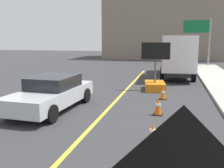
{
  "coord_description": "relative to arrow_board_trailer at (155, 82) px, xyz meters",
  "views": [
    {
      "loc": [
        2.59,
        0.04,
        2.92
      ],
      "look_at": [
        1.08,
        6.5,
        1.77
      ],
      "focal_mm": 42.19,
      "sensor_mm": 36.0,
      "label": 1
    }
  ],
  "objects": [
    {
      "name": "highway_guide_sign",
      "position": [
        3.78,
        14.32,
        2.94
      ],
      "size": [
        2.78,
        0.33,
        5.0
      ],
      "color": "gray",
      "rests_on": "ground"
    },
    {
      "name": "far_building_block",
      "position": [
        -0.15,
        25.09,
        3.82
      ],
      "size": [
        17.4,
        8.75,
        8.61
      ],
      "primitive_type": "cube",
      "color": "gray",
      "rests_on": "ground"
    },
    {
      "name": "box_truck",
      "position": [
        1.25,
        5.72,
        1.24
      ],
      "size": [
        2.59,
        7.71,
        3.11
      ],
      "color": "black",
      "rests_on": "ground"
    },
    {
      "name": "lane_center_stripe",
      "position": [
        -1.6,
        -9.07,
        -0.48
      ],
      "size": [
        0.14,
        36.0,
        0.01
      ],
      "primitive_type": "cube",
      "color": "yellow",
      "rests_on": "ground"
    },
    {
      "name": "arrow_board_trailer",
      "position": [
        0.0,
        0.0,
        0.0
      ],
      "size": [
        1.6,
        1.93,
        2.7
      ],
      "color": "orange",
      "rests_on": "ground"
    },
    {
      "name": "traffic_cone_far_lane",
      "position": [
        0.48,
        -5.05,
        -0.13
      ],
      "size": [
        0.36,
        0.36,
        0.72
      ],
      "color": "black",
      "rests_on": "ground"
    },
    {
      "name": "traffic_cone_curbside",
      "position": [
        0.57,
        -2.32,
        -0.18
      ],
      "size": [
        0.36,
        0.36,
        0.62
      ],
      "color": "black",
      "rests_on": "ground"
    },
    {
      "name": "traffic_cone_mid_lane",
      "position": [
        0.5,
        -7.83,
        -0.19
      ],
      "size": [
        0.36,
        0.36,
        0.59
      ],
      "color": "black",
      "rests_on": "ground"
    },
    {
      "name": "pickup_car",
      "position": [
        -3.86,
        -5.22,
        0.22
      ],
      "size": [
        2.2,
        4.87,
        1.38
      ],
      "color": "silver",
      "rests_on": "ground"
    }
  ]
}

